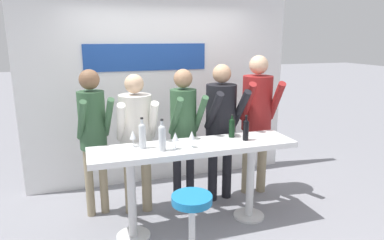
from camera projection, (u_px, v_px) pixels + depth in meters
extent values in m
plane|color=gray|center=(194.00, 226.00, 3.85)|extent=(40.00, 40.00, 0.00)
cube|color=white|center=(162.00, 91.00, 4.88)|extent=(3.80, 0.10, 2.65)
cube|color=#1E479E|center=(147.00, 57.00, 4.65)|extent=(1.67, 0.02, 0.36)
cube|color=white|center=(194.00, 147.00, 3.63)|extent=(2.20, 0.54, 0.06)
cylinder|color=silver|center=(132.00, 196.00, 3.53)|extent=(0.09, 0.09, 0.90)
cylinder|color=silver|center=(133.00, 236.00, 3.64)|extent=(0.36, 0.36, 0.02)
cylinder|color=silver|center=(250.00, 179.00, 3.95)|extent=(0.09, 0.09, 0.90)
cylinder|color=silver|center=(249.00, 215.00, 4.06)|extent=(0.36, 0.36, 0.02)
cylinder|color=silver|center=(192.00, 235.00, 3.04)|extent=(0.06, 0.06, 0.68)
cylinder|color=#1972B2|center=(192.00, 199.00, 2.96)|extent=(0.36, 0.36, 0.07)
cylinder|color=gray|center=(89.00, 183.00, 3.99)|extent=(0.10, 0.10, 0.83)
cylinder|color=gray|center=(103.00, 180.00, 4.07)|extent=(0.10, 0.10, 0.83)
cylinder|color=#335638|center=(92.00, 120.00, 3.85)|extent=(0.35, 0.35, 0.66)
sphere|color=brown|center=(89.00, 79.00, 3.74)|extent=(0.23, 0.23, 0.23)
cylinder|color=#335638|center=(82.00, 120.00, 3.64)|extent=(0.14, 0.39, 0.50)
cylinder|color=#335638|center=(108.00, 118.00, 3.77)|extent=(0.14, 0.39, 0.50)
cylinder|color=gray|center=(129.00, 181.00, 4.06)|extent=(0.12, 0.12, 0.80)
cylinder|color=gray|center=(146.00, 179.00, 4.12)|extent=(0.12, 0.12, 0.80)
cylinder|color=beige|center=(136.00, 122.00, 3.92)|extent=(0.39, 0.39, 0.64)
sphere|color=#D6AD89|center=(134.00, 84.00, 3.82)|extent=(0.22, 0.22, 0.22)
cylinder|color=beige|center=(121.00, 123.00, 3.72)|extent=(0.10, 0.39, 0.49)
cylinder|color=beige|center=(153.00, 120.00, 3.81)|extent=(0.10, 0.39, 0.49)
cylinder|color=black|center=(177.00, 175.00, 4.23)|extent=(0.10, 0.10, 0.82)
cylinder|color=black|center=(190.00, 173.00, 4.30)|extent=(0.10, 0.10, 0.82)
cylinder|color=#335638|center=(183.00, 116.00, 4.09)|extent=(0.33, 0.33, 0.65)
sphere|color=#9E7556|center=(183.00, 78.00, 3.98)|extent=(0.22, 0.22, 0.22)
cylinder|color=#335638|center=(176.00, 116.00, 3.88)|extent=(0.10, 0.38, 0.50)
cylinder|color=#335638|center=(200.00, 114.00, 3.99)|extent=(0.10, 0.38, 0.50)
cylinder|color=black|center=(213.00, 169.00, 4.38)|extent=(0.12, 0.12, 0.84)
cylinder|color=black|center=(227.00, 167.00, 4.46)|extent=(0.12, 0.12, 0.84)
cylinder|color=black|center=(221.00, 111.00, 4.24)|extent=(0.40, 0.40, 0.67)
sphere|color=tan|center=(222.00, 74.00, 4.13)|extent=(0.23, 0.23, 0.23)
cylinder|color=black|center=(214.00, 111.00, 4.02)|extent=(0.12, 0.40, 0.52)
cylinder|color=black|center=(240.00, 109.00, 4.15)|extent=(0.12, 0.40, 0.52)
cylinder|color=gray|center=(247.00, 161.00, 4.60)|extent=(0.12, 0.12, 0.89)
cylinder|color=gray|center=(262.00, 160.00, 4.63)|extent=(0.12, 0.12, 0.89)
cylinder|color=maroon|center=(257.00, 103.00, 4.43)|extent=(0.44, 0.44, 0.70)
sphere|color=#D6AD89|center=(259.00, 65.00, 4.31)|extent=(0.24, 0.24, 0.24)
cylinder|color=maroon|center=(248.00, 102.00, 4.22)|extent=(0.16, 0.43, 0.54)
cylinder|color=maroon|center=(276.00, 101.00, 4.28)|extent=(0.16, 0.43, 0.54)
cylinder|color=black|center=(232.00, 129.00, 3.87)|extent=(0.07, 0.07, 0.19)
sphere|color=black|center=(232.00, 121.00, 3.85)|extent=(0.07, 0.07, 0.07)
cylinder|color=black|center=(232.00, 118.00, 3.84)|extent=(0.03, 0.03, 0.07)
cylinder|color=black|center=(232.00, 115.00, 3.83)|extent=(0.03, 0.03, 0.01)
cylinder|color=black|center=(246.00, 131.00, 3.75)|extent=(0.06, 0.06, 0.20)
sphere|color=black|center=(246.00, 123.00, 3.73)|extent=(0.06, 0.06, 0.06)
cylinder|color=black|center=(246.00, 120.00, 3.72)|extent=(0.02, 0.02, 0.07)
cylinder|color=black|center=(246.00, 116.00, 3.71)|extent=(0.03, 0.03, 0.01)
cylinder|color=#B7BCC1|center=(142.00, 137.00, 3.48)|extent=(0.07, 0.07, 0.23)
sphere|color=#B7BCC1|center=(142.00, 127.00, 3.46)|extent=(0.07, 0.07, 0.07)
cylinder|color=#B7BCC1|center=(142.00, 123.00, 3.45)|extent=(0.03, 0.03, 0.08)
cylinder|color=black|center=(142.00, 118.00, 3.44)|extent=(0.03, 0.03, 0.02)
cylinder|color=#B7BCC1|center=(162.00, 140.00, 3.40)|extent=(0.07, 0.07, 0.23)
sphere|color=#B7BCC1|center=(162.00, 129.00, 3.38)|extent=(0.07, 0.07, 0.07)
cylinder|color=#B7BCC1|center=(162.00, 125.00, 3.37)|extent=(0.03, 0.03, 0.08)
cylinder|color=black|center=(162.00, 120.00, 3.35)|extent=(0.03, 0.03, 0.02)
cylinder|color=silver|center=(192.00, 147.00, 3.53)|extent=(0.06, 0.06, 0.01)
cylinder|color=silver|center=(192.00, 143.00, 3.52)|extent=(0.01, 0.01, 0.08)
cone|color=silver|center=(192.00, 135.00, 3.50)|extent=(0.07, 0.07, 0.09)
cylinder|color=silver|center=(133.00, 146.00, 3.55)|extent=(0.06, 0.06, 0.01)
cylinder|color=silver|center=(133.00, 142.00, 3.54)|extent=(0.01, 0.01, 0.08)
cone|color=silver|center=(133.00, 135.00, 3.52)|extent=(0.07, 0.07, 0.09)
cylinder|color=silver|center=(175.00, 149.00, 3.48)|extent=(0.06, 0.06, 0.01)
cylinder|color=silver|center=(175.00, 145.00, 3.47)|extent=(0.01, 0.01, 0.08)
cone|color=silver|center=(175.00, 137.00, 3.45)|extent=(0.07, 0.07, 0.09)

